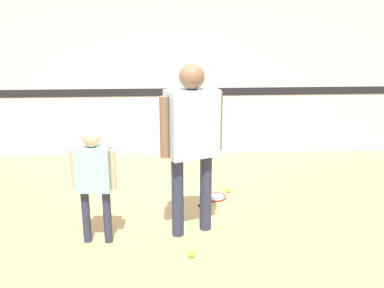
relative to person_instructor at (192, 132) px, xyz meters
The scene contains 7 objects.
ground_plane 1.13m from the person_instructor, 134.50° to the right, with size 16.00×16.00×0.00m, color tan.
wall_back 2.73m from the person_instructor, 95.04° to the left, with size 16.00×0.07×3.20m.
person_instructor is the anchor object (origin of this frame).
person_student_left 1.03m from the person_instructor, behind, with size 0.44×0.20×1.16m.
racket_spare_on_floor 1.40m from the person_instructor, 68.54° to the left, with size 0.43×0.46×0.03m.
tennis_ball_near_instructor 1.16m from the person_instructor, 93.94° to the right, with size 0.07×0.07×0.07m, color #CCE038.
tennis_ball_by_spare_racket 1.55m from the person_instructor, 62.35° to the left, with size 0.07×0.07×0.07m, color #CCE038.
Camera 1 is at (-0.00, -3.80, 2.19)m, focal length 40.00 mm.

